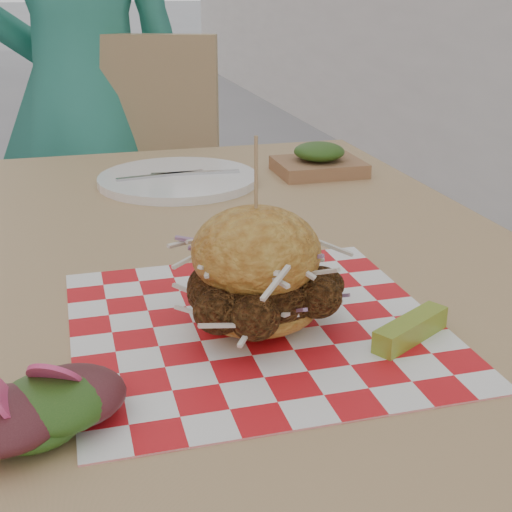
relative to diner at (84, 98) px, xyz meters
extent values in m
imported|color=teal|center=(0.00, 0.00, 0.00)|extent=(0.61, 0.43, 1.58)
cube|color=tan|center=(0.12, -1.08, -0.06)|extent=(0.80, 1.20, 0.04)
cylinder|color=#333338|center=(-0.22, -0.54, -0.43)|extent=(0.05, 0.05, 0.71)
cylinder|color=#333338|center=(0.46, -0.54, -0.43)|extent=(0.05, 0.05, 0.71)
cube|color=tan|center=(0.12, -0.27, -0.34)|extent=(0.54, 0.54, 0.04)
cube|color=tan|center=(0.19, -0.08, -0.09)|extent=(0.41, 0.18, 0.50)
cylinder|color=#333338|center=(-0.11, -0.38, -0.57)|extent=(0.03, 0.03, 0.43)
cylinder|color=#333338|center=(0.23, -0.50, -0.57)|extent=(0.03, 0.03, 0.43)
cylinder|color=#333338|center=(0.01, -0.04, -0.57)|extent=(0.03, 0.03, 0.43)
cylinder|color=#333338|center=(0.35, -0.16, -0.57)|extent=(0.03, 0.03, 0.43)
cube|color=red|center=(0.11, -1.29, -0.04)|extent=(0.36, 0.36, 0.00)
ellipsoid|color=#C08D36|center=(0.11, -1.29, -0.01)|extent=(0.12, 0.12, 0.04)
ellipsoid|color=brown|center=(0.11, -1.29, 0.00)|extent=(0.14, 0.12, 0.07)
ellipsoid|color=#C08D36|center=(0.11, -1.29, 0.04)|extent=(0.13, 0.13, 0.09)
cylinder|color=tan|center=(0.11, -1.29, 0.11)|extent=(0.00, 0.00, 0.09)
cube|color=#9DB033|center=(0.24, -1.36, -0.03)|extent=(0.09, 0.07, 0.02)
ellipsoid|color=#3F1419|center=(-0.07, -1.42, -0.02)|extent=(0.08, 0.08, 0.03)
ellipsoid|color=#204A15|center=(-0.10, -1.39, -0.02)|extent=(0.08, 0.08, 0.03)
ellipsoid|color=#3F1419|center=(-0.10, -1.45, -0.02)|extent=(0.08, 0.08, 0.03)
cylinder|color=#E6407C|center=(-0.09, -1.40, 0.00)|extent=(0.05, 0.05, 0.04)
cylinder|color=white|center=(0.12, -0.74, -0.03)|extent=(0.27, 0.27, 0.01)
cube|color=silver|center=(0.09, -0.74, -0.02)|extent=(0.15, 0.03, 0.00)
cube|color=silver|center=(0.15, -0.74, -0.02)|extent=(0.15, 0.03, 0.00)
cube|color=#916442|center=(0.37, -0.74, -0.03)|extent=(0.15, 0.12, 0.02)
ellipsoid|color=#204A15|center=(0.37, -0.74, 0.00)|extent=(0.09, 0.09, 0.03)
camera|label=1|loc=(-0.06, -1.90, 0.28)|focal=50.00mm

